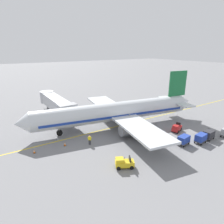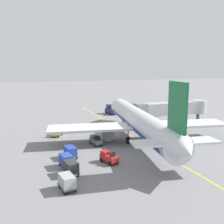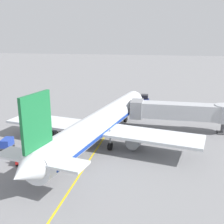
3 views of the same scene
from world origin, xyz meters
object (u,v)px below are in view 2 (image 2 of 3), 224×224
at_px(pushback_tractor, 111,110).
at_px(safety_cone_nose_right, 104,125).
at_px(baggage_tug_spare, 109,157).
at_px(baggage_cart_second_in_train, 66,160).
at_px(baggage_tug_lead, 96,140).
at_px(baggage_cart_tail_end, 67,181).
at_px(baggage_cart_front, 70,151).
at_px(jet_bridge, 172,109).
at_px(safety_cone_nose_left, 98,120).
at_px(baggage_tug_trailing, 57,132).
at_px(baggage_cart_third_in_train, 71,167).
at_px(parked_airliner, 139,121).
at_px(ground_crew_wing_walker, 100,126).

distance_m(pushback_tractor, safety_cone_nose_right, 14.80).
height_order(baggage_tug_spare, baggage_cart_second_in_train, baggage_tug_spare).
relative_size(baggage_tug_lead, baggage_cart_tail_end, 0.89).
bearing_deg(baggage_cart_tail_end, safety_cone_nose_right, 64.09).
bearing_deg(baggage_cart_front, jet_bridge, 28.45).
bearing_deg(safety_cone_nose_left, baggage_cart_second_in_train, -115.62).
bearing_deg(baggage_tug_lead, baggage_tug_trailing, 123.14).
distance_m(baggage_tug_lead, baggage_tug_trailing, 8.98).
bearing_deg(baggage_cart_front, baggage_cart_third_in_train, -100.72).
relative_size(baggage_cart_second_in_train, safety_cone_nose_right, 5.03).
relative_size(parked_airliner, baggage_tug_trailing, 13.43).
bearing_deg(baggage_tug_spare, safety_cone_nose_left, 75.72).
height_order(baggage_tug_trailing, baggage_tug_spare, same).
bearing_deg(jet_bridge, pushback_tractor, 115.04).
xyz_separation_m(baggage_tug_spare, baggage_cart_front, (-4.27, 3.45, 0.24)).
height_order(parked_airliner, baggage_tug_trailing, parked_airliner).
xyz_separation_m(pushback_tractor, ground_crew_wing_walker, (-8.51, -16.82, -0.15)).
bearing_deg(baggage_tug_spare, baggage_cart_third_in_train, -158.87).
bearing_deg(baggage_tug_trailing, safety_cone_nose_left, 41.38).
distance_m(jet_bridge, safety_cone_nose_left, 16.56).
bearing_deg(ground_crew_wing_walker, safety_cone_nose_right, 62.71).
relative_size(jet_bridge, pushback_tractor, 3.84).
bearing_deg(safety_cone_nose_right, jet_bridge, -12.98).
distance_m(ground_crew_wing_walker, safety_cone_nose_right, 4.13).
bearing_deg(baggage_tug_lead, jet_bridge, 23.82).
height_order(baggage_tug_lead, baggage_cart_third_in_train, baggage_tug_lead).
bearing_deg(baggage_cart_front, safety_cone_nose_right, 58.18).
distance_m(baggage_tug_lead, baggage_cart_second_in_train, 9.81).
height_order(baggage_cart_front, safety_cone_nose_right, baggage_cart_front).
height_order(baggage_cart_tail_end, ground_crew_wing_walker, ground_crew_wing_walker).
xyz_separation_m(jet_bridge, baggage_cart_front, (-24.71, -13.39, -2.51)).
bearing_deg(parked_airliner, baggage_tug_lead, -178.89).
xyz_separation_m(baggage_tug_spare, baggage_cart_tail_end, (-6.45, -5.67, 0.24)).
relative_size(pushback_tractor, baggage_cart_tail_end, 1.52).
relative_size(jet_bridge, ground_crew_wing_walker, 10.22).
relative_size(baggage_tug_trailing, baggage_cart_front, 0.93).
distance_m(baggage_cart_tail_end, safety_cone_nose_left, 33.16).
height_order(baggage_tug_trailing, ground_crew_wing_walker, ground_crew_wing_walker).
bearing_deg(baggage_cart_second_in_train, baggage_tug_spare, -4.75).
bearing_deg(baggage_cart_second_in_train, ground_crew_wing_walker, 59.10).
bearing_deg(baggage_tug_trailing, baggage_tug_lead, -56.86).
distance_m(baggage_tug_trailing, safety_cone_nose_right, 11.23).
xyz_separation_m(baggage_cart_second_in_train, baggage_cart_third_in_train, (0.09, -2.50, 0.00)).
height_order(baggage_tug_spare, ground_crew_wing_walker, ground_crew_wing_walker).
distance_m(baggage_tug_trailing, baggage_cart_second_in_train, 15.24).
xyz_separation_m(baggage_tug_trailing, baggage_cart_tail_end, (-2.26, -21.31, 0.24)).
relative_size(baggage_cart_front, safety_cone_nose_right, 5.03).
distance_m(baggage_cart_third_in_train, safety_cone_nose_right, 24.96).
height_order(baggage_tug_lead, ground_crew_wing_walker, ground_crew_wing_walker).
bearing_deg(jet_bridge, baggage_cart_front, -151.55).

